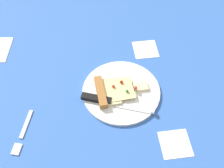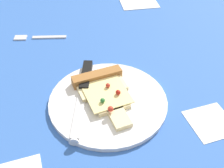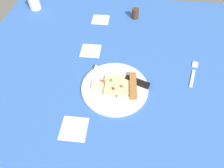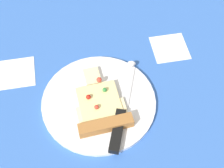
{
  "view_description": "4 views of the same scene",
  "coord_description": "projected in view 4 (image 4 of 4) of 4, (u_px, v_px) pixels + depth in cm",
  "views": [
    {
      "loc": [
        6.89,
        51.07,
        77.63
      ],
      "look_at": [
        -0.4,
        -5.38,
        1.67
      ],
      "focal_mm": 44.87,
      "sensor_mm": 36.0,
      "label": 1
    },
    {
      "loc": [
        -44.55,
        10.02,
        44.24
      ],
      "look_at": [
        -1.22,
        -4.33,
        3.51
      ],
      "focal_mm": 44.16,
      "sensor_mm": 36.0,
      "label": 2
    },
    {
      "loc": [
        0.61,
        -49.63,
        61.39
      ],
      "look_at": [
        -4.4,
        -1.89,
        1.54
      ],
      "focal_mm": 31.38,
      "sensor_mm": 36.0,
      "label": 3
    },
    {
      "loc": [
        37.29,
        -6.96,
        67.2
      ],
      "look_at": [
        -6.07,
        0.9,
        2.84
      ],
      "focal_mm": 54.27,
      "sensor_mm": 36.0,
      "label": 4
    }
  ],
  "objects": [
    {
      "name": "ground_plane",
      "position": [
        113.0,
        117.0,
        0.78
      ],
      "size": [
        137.4,
        137.4,
        3.0
      ],
      "color": "#3360B7",
      "rests_on": "ground"
    },
    {
      "name": "plate",
      "position": [
        99.0,
        102.0,
        0.78
      ],
      "size": [
        26.28,
        26.28,
        1.01
      ],
      "primitive_type": "cylinder",
      "color": "silver",
      "rests_on": "ground_plane"
    },
    {
      "name": "pizza_slice",
      "position": [
        101.0,
        109.0,
        0.75
      ],
      "size": [
        17.9,
        12.15,
        2.51
      ],
      "rotation": [
        0.0,
        0.0,
        1.64
      ],
      "color": "beige",
      "rests_on": "plate"
    },
    {
      "name": "knife",
      "position": [
        122.0,
        113.0,
        0.75
      ],
      "size": [
        23.22,
        10.35,
        2.45
      ],
      "rotation": [
        0.0,
        0.0,
        1.21
      ],
      "color": "silver",
      "rests_on": "plate"
    }
  ]
}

